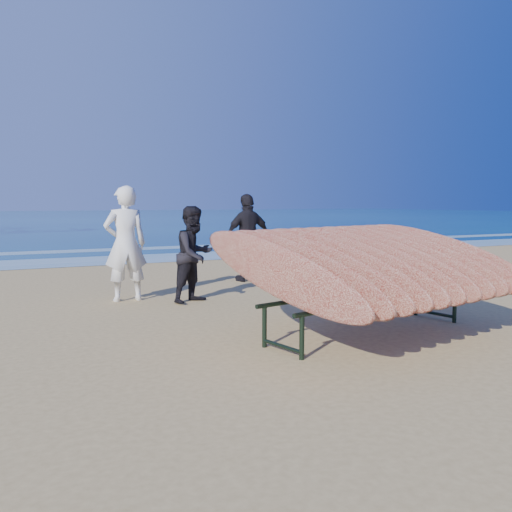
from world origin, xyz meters
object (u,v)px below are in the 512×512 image
(surfboard_rack, at_px, (369,263))
(person_dark_a, at_px, (194,254))
(person_white, at_px, (125,244))
(person_dark_b, at_px, (248,238))

(surfboard_rack, xyz_separation_m, person_dark_a, (-1.29, 3.13, -0.11))
(person_white, distance_m, person_dark_b, 3.15)
(person_dark_a, bearing_deg, person_white, 121.77)
(surfboard_rack, height_order, person_white, person_white)
(surfboard_rack, height_order, person_dark_b, person_dark_b)
(person_white, distance_m, person_dark_a, 1.22)
(person_dark_b, bearing_deg, person_white, 18.85)
(person_white, bearing_deg, person_dark_a, 151.09)
(person_dark_a, xyz_separation_m, person_dark_b, (1.87, 1.84, 0.12))
(surfboard_rack, relative_size, person_dark_a, 2.26)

